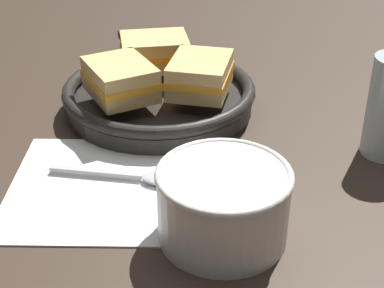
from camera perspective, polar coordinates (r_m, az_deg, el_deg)
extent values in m
plane|color=#382B21|center=(0.69, -0.87, -4.15)|extent=(4.00, 4.00, 0.00)
cube|color=white|center=(0.69, -7.12, -4.03)|extent=(0.28, 0.25, 0.00)
cylinder|color=silver|center=(0.59, 3.05, -5.94)|extent=(0.13, 0.13, 0.08)
cylinder|color=orange|center=(0.58, 3.11, -3.89)|extent=(0.12, 0.12, 0.01)
torus|color=silver|center=(0.57, 3.15, -2.98)|extent=(0.14, 0.14, 0.01)
cube|color=#B7B7BC|center=(0.70, -9.39, -2.81)|extent=(0.11, 0.01, 0.01)
ellipsoid|color=#B7B7BC|center=(0.69, -2.77, -3.45)|extent=(0.05, 0.03, 0.01)
cylinder|color=black|center=(0.85, -3.17, 4.08)|extent=(0.27, 0.27, 0.02)
torus|color=black|center=(0.84, -3.21, 5.36)|extent=(0.28, 0.28, 0.02)
cube|color=black|center=(1.02, -5.90, 9.57)|extent=(0.08, 0.12, 0.01)
cube|color=#DBB26B|center=(0.81, 0.79, 5.82)|extent=(0.08, 0.10, 0.02)
cube|color=orange|center=(0.81, 0.80, 6.72)|extent=(0.08, 0.10, 0.01)
cube|color=#DBB26B|center=(0.80, 0.81, 7.64)|extent=(0.08, 0.10, 0.02)
cube|color=#DBB26B|center=(0.89, -3.61, 8.09)|extent=(0.12, 0.10, 0.02)
cube|color=orange|center=(0.89, -3.64, 8.92)|extent=(0.12, 0.11, 0.01)
cube|color=#DBB26B|center=(0.88, -3.67, 9.77)|extent=(0.12, 0.10, 0.02)
cube|color=#DBB26B|center=(0.81, -6.90, 5.33)|extent=(0.12, 0.12, 0.02)
cube|color=orange|center=(0.80, -6.97, 6.24)|extent=(0.12, 0.13, 0.01)
cube|color=#DBB26B|center=(0.79, -7.03, 7.16)|extent=(0.12, 0.12, 0.02)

